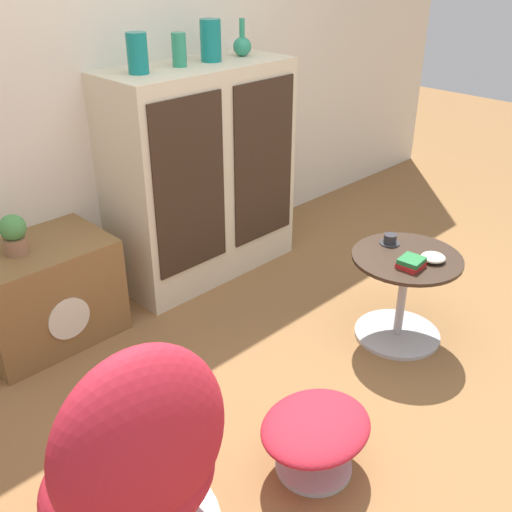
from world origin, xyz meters
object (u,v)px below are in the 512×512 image
at_px(coffee_table, 402,292).
at_px(bowl, 433,257).
at_px(vase_leftmost, 137,53).
at_px(potted_plant, 14,234).
at_px(ottoman, 316,431).
at_px(sideboard, 201,174).
at_px(vase_inner_right, 211,40).
at_px(vase_rightmost, 242,45).
at_px(tv_console, 44,293).
at_px(egg_chair, 136,463).
at_px(vase_inner_left, 179,50).
at_px(teacup, 390,240).
at_px(book_stack, 411,263).

distance_m(coffee_table, bowl, 0.25).
distance_m(vase_leftmost, potted_plant, 1.06).
distance_m(ottoman, vase_leftmost, 1.97).
relative_size(sideboard, vase_leftmost, 6.36).
xyz_separation_m(ottoman, vase_inner_right, (0.87, 1.55, 1.17)).
distance_m(vase_leftmost, bowl, 1.76).
relative_size(ottoman, vase_rightmost, 2.23).
xyz_separation_m(ottoman, vase_rightmost, (1.10, 1.55, 1.12)).
relative_size(tv_console, coffee_table, 1.26).
bearing_deg(egg_chair, coffee_table, 2.56).
xyz_separation_m(sideboard, ottoman, (-0.76, -1.54, -0.44)).
bearing_deg(potted_plant, vase_leftmost, -0.15).
bearing_deg(potted_plant, egg_chair, -101.52).
relative_size(vase_inner_left, bowl, 1.45).
bearing_deg(sideboard, tv_console, 179.72).
relative_size(egg_chair, vase_leftmost, 4.24).
bearing_deg(ottoman, vase_inner_left, 67.25).
xyz_separation_m(sideboard, teacup, (0.29, -1.13, -0.13)).
bearing_deg(vase_inner_right, coffee_table, -84.41).
relative_size(vase_inner_left, vase_rightmost, 0.84).
xyz_separation_m(tv_console, vase_inner_left, (0.95, -0.00, 1.07)).
height_order(egg_chair, vase_inner_right, vase_inner_right).
bearing_deg(tv_console, book_stack, -48.23).
relative_size(tv_console, vase_inner_left, 4.00).
relative_size(vase_inner_left, potted_plant, 0.87).
distance_m(sideboard, ottoman, 1.77).
height_order(tv_console, egg_chair, egg_chair).
bearing_deg(coffee_table, book_stack, -139.42).
relative_size(teacup, book_stack, 0.84).
xyz_separation_m(sideboard, vase_inner_left, (-0.11, 0.00, 0.71)).
distance_m(potted_plant, teacup, 1.83).
bearing_deg(book_stack, vase_rightmost, 81.80).
relative_size(sideboard, bowl, 10.56).
bearing_deg(book_stack, egg_chair, -179.95).
xyz_separation_m(egg_chair, teacup, (1.71, 0.21, 0.12)).
bearing_deg(vase_inner_left, tv_console, 179.92).
height_order(sideboard, vase_rightmost, vase_rightmost).
height_order(ottoman, bowl, bowl).
height_order(vase_leftmost, teacup, vase_leftmost).
height_order(vase_leftmost, vase_rightmost, vase_rightmost).
xyz_separation_m(sideboard, tv_console, (-1.06, 0.01, -0.36)).
bearing_deg(vase_inner_left, bowl, -74.31).
bearing_deg(teacup, vase_inner_right, 98.89).
xyz_separation_m(vase_inner_right, potted_plant, (-1.25, 0.00, -0.74)).
relative_size(ottoman, potted_plant, 2.33).
relative_size(tv_console, egg_chair, 0.82).
distance_m(ottoman, book_stack, 0.98).
xyz_separation_m(tv_console, teacup, (1.34, -1.14, 0.23)).
bearing_deg(coffee_table, egg_chair, -177.44).
distance_m(vase_inner_left, potted_plant, 1.26).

